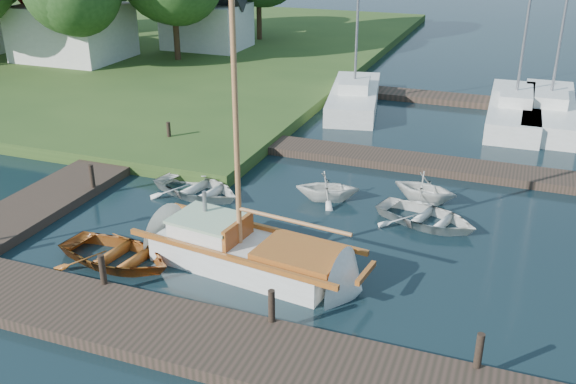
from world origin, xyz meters
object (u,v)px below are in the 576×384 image
(mooring_post_2, at_px, (272,306))
(tender_c, at_px, (427,214))
(marina_boat_0, at_px, (354,96))
(house_c, at_px, (207,15))
(tender_b, at_px, (328,185))
(house_a, at_px, (71,17))
(dinghy, at_px, (116,251))
(marina_boat_2, at_px, (514,108))
(sailboat, at_px, (252,256))
(tender_d, at_px, (425,186))
(mooring_post_1, at_px, (102,269))
(mooring_post_4, at_px, (92,176))
(mooring_post_3, at_px, (479,351))
(mooring_post_5, at_px, (169,132))
(tender_a, at_px, (197,186))
(marina_boat_3, at_px, (549,108))

(mooring_post_2, height_order, tender_c, mooring_post_2)
(marina_boat_0, relative_size, house_c, 2.00)
(tender_b, relative_size, house_a, 0.33)
(dinghy, bearing_deg, mooring_post_2, -98.15)
(tender_c, xyz_separation_m, marina_boat_2, (1.91, 12.17, 0.24))
(sailboat, relative_size, tender_d, 4.64)
(tender_d, bearing_deg, mooring_post_1, 154.50)
(house_c, bearing_deg, tender_d, -46.65)
(marina_boat_2, relative_size, house_a, 1.63)
(mooring_post_4, distance_m, dinghy, 4.92)
(dinghy, xyz_separation_m, tender_c, (7.50, 5.35, -0.03))
(mooring_post_3, height_order, tender_b, mooring_post_3)
(mooring_post_2, relative_size, tender_c, 0.25)
(marina_boat_0, bearing_deg, mooring_post_4, 147.08)
(mooring_post_5, distance_m, sailboat, 10.23)
(tender_a, bearing_deg, house_c, 39.41)
(dinghy, height_order, tender_d, tender_d)
(sailboat, distance_m, tender_b, 4.97)
(marina_boat_3, distance_m, house_c, 22.64)
(marina_boat_2, bearing_deg, mooring_post_4, 135.94)
(mooring_post_4, relative_size, house_a, 0.13)
(mooring_post_3, bearing_deg, tender_b, 126.69)
(mooring_post_2, bearing_deg, mooring_post_5, 130.36)
(tender_b, xyz_separation_m, tender_d, (3.03, 1.05, 0.01))
(mooring_post_5, relative_size, marina_boat_3, 0.06)
(mooring_post_4, relative_size, marina_boat_3, 0.06)
(mooring_post_3, relative_size, tender_d, 0.38)
(sailboat, height_order, marina_boat_3, marina_boat_3)
(mooring_post_3, relative_size, marina_boat_2, 0.08)
(mooring_post_4, xyz_separation_m, tender_b, (7.48, 2.41, -0.15))
(dinghy, relative_size, house_a, 0.54)
(mooring_post_3, xyz_separation_m, sailboat, (-6.08, 2.48, -0.36))
(tender_b, relative_size, tender_d, 0.98)
(dinghy, relative_size, tender_d, 1.61)
(mooring_post_3, xyz_separation_m, tender_b, (-5.52, 7.41, -0.15))
(tender_b, height_order, marina_boat_3, marina_boat_3)
(tender_b, height_order, tender_c, tender_b)
(tender_c, distance_m, marina_boat_2, 12.32)
(tender_a, xyz_separation_m, house_c, (-10.27, 20.75, 2.24))
(mooring_post_2, relative_size, marina_boat_3, 0.06)
(mooring_post_2, distance_m, mooring_post_4, 9.86)
(tender_a, distance_m, house_c, 23.26)
(mooring_post_1, bearing_deg, mooring_post_3, 0.00)
(dinghy, bearing_deg, marina_boat_3, -23.71)
(mooring_post_1, relative_size, mooring_post_4, 1.00)
(tender_b, distance_m, marina_boat_3, 13.79)
(mooring_post_3, distance_m, mooring_post_4, 13.93)
(mooring_post_1, relative_size, dinghy, 0.23)
(mooring_post_2, distance_m, house_c, 31.19)
(mooring_post_5, distance_m, marina_boat_3, 17.08)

